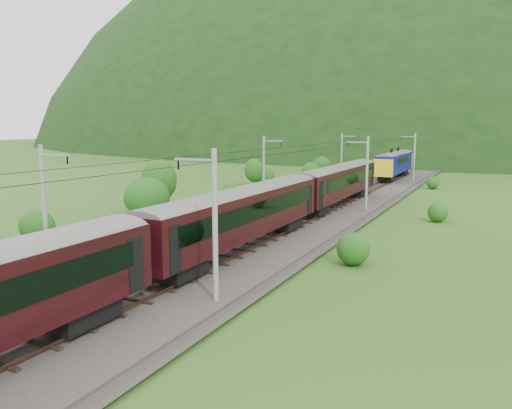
% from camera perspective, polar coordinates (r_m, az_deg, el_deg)
% --- Properties ---
extents(ground, '(600.00, 600.00, 0.00)m').
position_cam_1_polar(ground, '(30.51, -14.77, -9.32)').
color(ground, '#295119').
rests_on(ground, ground).
extents(railbed, '(14.00, 220.00, 0.30)m').
position_cam_1_polar(railbed, '(38.24, -4.90, -5.10)').
color(railbed, '#38332D').
rests_on(railbed, ground).
extents(track_left, '(2.40, 220.00, 0.27)m').
position_cam_1_polar(track_left, '(39.46, -7.89, -4.39)').
color(track_left, brown).
rests_on(track_left, railbed).
extents(track_right, '(2.40, 220.00, 0.27)m').
position_cam_1_polar(track_right, '(37.04, -1.71, -5.19)').
color(track_right, brown).
rests_on(track_right, railbed).
extents(catenary_left, '(2.54, 192.28, 8.00)m').
position_cam_1_polar(catenary_left, '(59.61, 0.96, 4.21)').
color(catenary_left, gray).
rests_on(catenary_left, railbed).
extents(catenary_right, '(2.54, 192.28, 8.00)m').
position_cam_1_polar(catenary_right, '(55.51, 12.49, 3.65)').
color(catenary_right, gray).
rests_on(catenary_right, railbed).
extents(overhead_wires, '(4.83, 198.00, 0.03)m').
position_cam_1_polar(overhead_wires, '(37.18, -5.04, 5.35)').
color(overhead_wires, black).
rests_on(overhead_wires, ground).
extents(mountain_main, '(504.00, 360.00, 244.00)m').
position_cam_1_polar(mountain_main, '(282.52, 22.49, 6.35)').
color(mountain_main, black).
rests_on(mountain_main, ground).
extents(mountain_ridge, '(336.00, 280.00, 132.00)m').
position_cam_1_polar(mountain_ridge, '(350.69, 2.89, 7.38)').
color(mountain_ridge, black).
rests_on(mountain_ridge, ground).
extents(train, '(3.12, 149.83, 5.43)m').
position_cam_1_polar(train, '(26.44, -14.23, -3.86)').
color(train, black).
rests_on(train, ground).
extents(hazard_post_near, '(0.14, 0.14, 1.31)m').
position_cam_1_polar(hazard_post_near, '(78.62, 11.54, 2.58)').
color(hazard_post_near, red).
rests_on(hazard_post_near, railbed).
extents(hazard_post_far, '(0.14, 0.14, 1.34)m').
position_cam_1_polar(hazard_post_far, '(63.10, 8.21, 1.16)').
color(hazard_post_far, red).
rests_on(hazard_post_far, railbed).
extents(signal, '(0.25, 0.25, 2.30)m').
position_cam_1_polar(signal, '(81.91, 9.25, 3.39)').
color(signal, black).
rests_on(signal, railbed).
extents(vegetation_left, '(11.39, 146.94, 6.32)m').
position_cam_1_polar(vegetation_left, '(51.89, -14.38, 0.76)').
color(vegetation_left, '#1B4F15').
rests_on(vegetation_left, ground).
extents(vegetation_right, '(5.90, 99.32, 2.18)m').
position_cam_1_polar(vegetation_right, '(23.24, 5.34, -12.29)').
color(vegetation_right, '#1B4F15').
rests_on(vegetation_right, ground).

